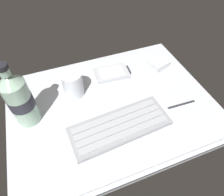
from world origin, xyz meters
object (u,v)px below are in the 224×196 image
Objects in this scene: handheld_device at (112,73)px; water_bottle at (20,99)px; juice_cup at (73,85)px; charger_block at (159,64)px; stylus_pen at (182,104)px; keyboard at (120,126)px.

water_bottle is (-29.97, -9.57, 8.28)cm from handheld_device.
handheld_device is 15.89cm from juice_cup.
handheld_device is 18.31cm from charger_block.
juice_cup is 35.14cm from stylus_pen.
keyboard reaches higher than handheld_device.
water_bottle is at bearing -162.29° from handheld_device.
handheld_device reaches higher than stylus_pen.
keyboard is at bearing -27.40° from water_bottle.
keyboard is at bearing -63.16° from juice_cup.
charger_block is 0.74× the size of stylus_pen.
keyboard is 3.49× the size of juice_cup.
juice_cup is 33.38cm from charger_block.
juice_cup reaches higher than stylus_pen.
juice_cup is 16.71cm from water_bottle.
charger_block is at bearing -5.89° from handheld_device.
water_bottle is at bearing 152.60° from keyboard.
charger_block reaches higher than handheld_device.
keyboard is 28.22cm from water_bottle.
water_bottle is at bearing 168.22° from stylus_pen.
charger_block reaches higher than keyboard.
juice_cup is at bearing 19.51° from water_bottle.
stylus_pen is (21.65, 0.90, -0.46)cm from keyboard.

